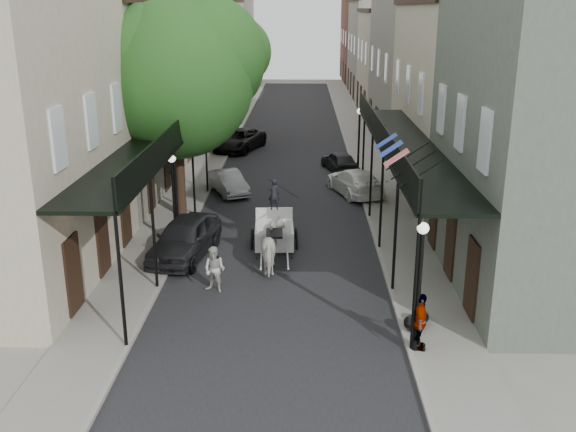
# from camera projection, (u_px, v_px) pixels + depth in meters

# --- Properties ---
(ground) EXTENTS (140.00, 140.00, 0.00)m
(ground) POSITION_uv_depth(u_px,v_px,m) (272.00, 318.00, 19.90)
(ground) COLOR gray
(ground) RESTS_ON ground
(road) EXTENTS (8.00, 90.00, 0.01)m
(road) POSITION_uv_depth(u_px,v_px,m) (287.00, 166.00, 38.91)
(road) COLOR black
(road) RESTS_ON ground
(sidewalk_left) EXTENTS (2.20, 90.00, 0.12)m
(sidewalk_left) POSITION_uv_depth(u_px,v_px,m) (205.00, 165.00, 39.01)
(sidewalk_left) COLOR gray
(sidewalk_left) RESTS_ON ground
(sidewalk_right) EXTENTS (2.20, 90.00, 0.12)m
(sidewalk_right) POSITION_uv_depth(u_px,v_px,m) (370.00, 166.00, 38.78)
(sidewalk_right) COLOR gray
(sidewalk_right) RESTS_ON ground
(building_row_left) EXTENTS (5.00, 80.00, 10.50)m
(building_row_left) POSITION_uv_depth(u_px,v_px,m) (174.00, 64.00, 47.00)
(building_row_left) COLOR #B7AC93
(building_row_left) RESTS_ON ground
(building_row_right) EXTENTS (5.00, 80.00, 10.50)m
(building_row_right) POSITION_uv_depth(u_px,v_px,m) (409.00, 65.00, 46.61)
(building_row_right) COLOR gray
(building_row_right) RESTS_ON ground
(gallery_left) EXTENTS (2.20, 18.05, 4.88)m
(gallery_left) POSITION_uv_depth(u_px,v_px,m) (159.00, 143.00, 25.39)
(gallery_left) COLOR black
(gallery_left) RESTS_ON sidewalk_left
(gallery_right) EXTENTS (2.20, 18.05, 4.88)m
(gallery_right) POSITION_uv_depth(u_px,v_px,m) (401.00, 145.00, 25.18)
(gallery_right) COLOR black
(gallery_right) RESTS_ON sidewalk_right
(tree_near) EXTENTS (7.31, 6.80, 9.63)m
(tree_near) POSITION_uv_depth(u_px,v_px,m) (185.00, 73.00, 27.67)
(tree_near) COLOR #382619
(tree_near) RESTS_ON sidewalk_left
(tree_far) EXTENTS (6.45, 6.00, 8.61)m
(tree_far) POSITION_uv_depth(u_px,v_px,m) (223.00, 62.00, 41.18)
(tree_far) COLOR #382619
(tree_far) RESTS_ON sidewalk_left
(lamppost_right_near) EXTENTS (0.32, 0.32, 3.71)m
(lamppost_right_near) POSITION_uv_depth(u_px,v_px,m) (419.00, 285.00, 17.27)
(lamppost_right_near) COLOR black
(lamppost_right_near) RESTS_ON sidewalk_right
(lamppost_left) EXTENTS (0.32, 0.32, 3.71)m
(lamppost_left) POSITION_uv_depth(u_px,v_px,m) (174.00, 199.00, 25.06)
(lamppost_left) COLOR black
(lamppost_left) RESTS_ON sidewalk_left
(lamppost_right_far) EXTENTS (0.32, 0.32, 3.71)m
(lamppost_right_far) POSITION_uv_depth(u_px,v_px,m) (359.00, 140.00, 36.29)
(lamppost_right_far) COLOR black
(lamppost_right_far) RESTS_ON sidewalk_right
(horse) EXTENTS (1.06, 2.16, 1.79)m
(horse) POSITION_uv_depth(u_px,v_px,m) (274.00, 246.00, 23.34)
(horse) COLOR silver
(horse) RESTS_ON ground
(carriage) EXTENTS (1.94, 2.71, 2.99)m
(carriage) POSITION_uv_depth(u_px,v_px,m) (274.00, 216.00, 25.91)
(carriage) COLOR black
(carriage) RESTS_ON ground
(pedestrian_walking) EXTENTS (0.95, 0.85, 1.60)m
(pedestrian_walking) POSITION_uv_depth(u_px,v_px,m) (215.00, 270.00, 21.50)
(pedestrian_walking) COLOR #B2B3A9
(pedestrian_walking) RESTS_ON ground
(pedestrian_sidewalk_left) EXTENTS (1.15, 1.06, 1.55)m
(pedestrian_sidewalk_left) POSITION_uv_depth(u_px,v_px,m) (176.00, 171.00, 34.05)
(pedestrian_sidewalk_left) COLOR gray
(pedestrian_sidewalk_left) RESTS_ON sidewalk_left
(pedestrian_sidewalk_right) EXTENTS (0.55, 1.02, 1.65)m
(pedestrian_sidewalk_right) POSITION_uv_depth(u_px,v_px,m) (420.00, 322.00, 17.61)
(pedestrian_sidewalk_right) COLOR gray
(pedestrian_sidewalk_right) RESTS_ON sidewalk_right
(car_left_near) EXTENTS (2.64, 4.82, 1.55)m
(car_left_near) POSITION_uv_depth(u_px,v_px,m) (185.00, 238.00, 24.58)
(car_left_near) COLOR black
(car_left_near) RESTS_ON ground
(car_left_mid) EXTENTS (2.59, 3.76, 1.17)m
(car_left_mid) POSITION_uv_depth(u_px,v_px,m) (229.00, 182.00, 33.10)
(car_left_mid) COLOR #A1A0A5
(car_left_mid) RESTS_ON ground
(car_left_far) EXTENTS (3.76, 5.54, 1.41)m
(car_left_far) POSITION_uv_depth(u_px,v_px,m) (239.00, 140.00, 43.12)
(car_left_far) COLOR black
(car_left_far) RESTS_ON ground
(car_right_near) EXTENTS (3.18, 4.91, 1.32)m
(car_right_near) POSITION_uv_depth(u_px,v_px,m) (355.00, 182.00, 32.93)
(car_right_near) COLOR white
(car_right_near) RESTS_ON ground
(car_right_far) EXTENTS (2.33, 3.73, 1.19)m
(car_right_far) POSITION_uv_depth(u_px,v_px,m) (339.00, 161.00, 37.71)
(car_right_far) COLOR black
(car_right_far) RESTS_ON ground
(trash_bags) EXTENTS (0.83, 0.98, 0.48)m
(trash_bags) POSITION_uv_depth(u_px,v_px,m) (416.00, 321.00, 18.97)
(trash_bags) COLOR black
(trash_bags) RESTS_ON sidewalk_right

